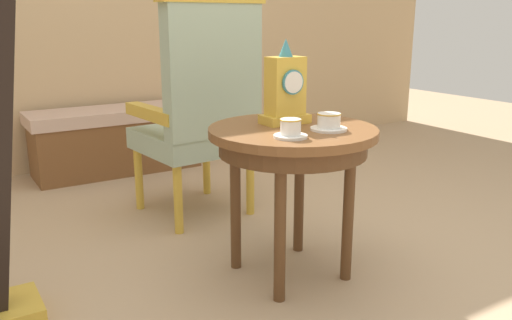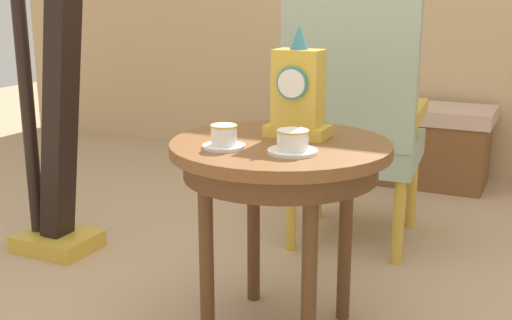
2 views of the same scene
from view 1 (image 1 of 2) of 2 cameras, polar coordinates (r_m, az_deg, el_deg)
The scene contains 7 objects.
ground_plane at distance 2.25m, azimuth 4.68°, elevation -12.49°, with size 10.00×10.00×0.00m, color tan.
side_table at distance 2.10m, azimuth 3.83°, elevation 1.40°, with size 0.66×0.66×0.62m.
teacup_left at distance 1.90m, azimuth 3.71°, elevation 3.30°, with size 0.12×0.12×0.07m.
teacup_right at distance 2.05m, azimuth 7.79°, elevation 3.99°, with size 0.14×0.14×0.07m.
mantel_clock at distance 2.15m, azimuth 3.16°, elevation 7.47°, with size 0.19×0.11×0.34m.
armchair at distance 2.74m, azimuth -5.81°, elevation 5.64°, with size 0.59×0.58×1.14m.
window_bench at distance 3.79m, azimuth -14.68°, elevation 2.12°, with size 1.14×0.40×0.44m.
Camera 1 is at (-1.20, -1.59, 1.04)m, focal length 37.47 mm.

